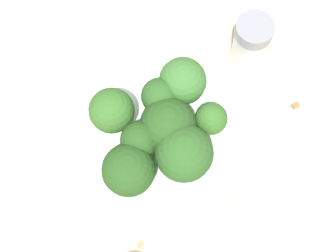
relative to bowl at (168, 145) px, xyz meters
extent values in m
plane|color=beige|center=(0.00, 0.00, -0.03)|extent=(3.00, 3.00, 0.00)
cylinder|color=white|center=(0.00, 0.00, 0.00)|extent=(0.17, 0.17, 0.05)
cylinder|color=#7A9E5B|center=(0.03, -0.01, 0.04)|extent=(0.02, 0.02, 0.03)
sphere|color=#2D5B23|center=(0.03, -0.01, 0.06)|extent=(0.04, 0.04, 0.04)
cylinder|color=#84AD66|center=(0.00, 0.00, 0.04)|extent=(0.02, 0.02, 0.02)
sphere|color=#28511E|center=(0.00, 0.00, 0.06)|extent=(0.06, 0.06, 0.06)
cylinder|color=#7A9E5B|center=(-0.03, 0.00, 0.04)|extent=(0.02, 0.02, 0.02)
sphere|color=#2D5B23|center=(-0.03, 0.00, 0.06)|extent=(0.06, 0.06, 0.06)
cylinder|color=#84AD66|center=(0.04, 0.04, 0.04)|extent=(0.02, 0.02, 0.03)
sphere|color=#386B28|center=(0.04, 0.04, 0.06)|extent=(0.04, 0.04, 0.04)
cylinder|color=#84AD66|center=(-0.02, 0.05, 0.04)|extent=(0.02, 0.02, 0.02)
sphere|color=#28511E|center=(-0.02, 0.05, 0.05)|extent=(0.05, 0.05, 0.05)
cylinder|color=#84AD66|center=(-0.01, -0.04, 0.04)|extent=(0.02, 0.02, 0.02)
sphere|color=#386B28|center=(-0.01, -0.04, 0.06)|extent=(0.03, 0.03, 0.03)
cylinder|color=#8EB770|center=(0.03, -0.03, 0.04)|extent=(0.02, 0.02, 0.03)
sphere|color=#3D7533|center=(0.03, -0.03, 0.06)|extent=(0.05, 0.05, 0.05)
cylinder|color=#7A9E5B|center=(0.00, 0.03, 0.04)|extent=(0.02, 0.02, 0.02)
sphere|color=#28511E|center=(0.00, 0.03, 0.06)|extent=(0.04, 0.04, 0.04)
cylinder|color=silver|center=(0.06, -0.14, 0.00)|extent=(0.04, 0.04, 0.06)
cylinder|color=gray|center=(0.06, -0.14, 0.04)|extent=(0.04, 0.04, 0.02)
cube|color=#AD7F4C|center=(-0.08, 0.07, -0.02)|extent=(0.01, 0.01, 0.01)
cube|color=olive|center=(-0.02, -0.15, -0.02)|extent=(0.01, 0.01, 0.01)
camera|label=1|loc=(-0.17, 0.09, 0.56)|focal=60.00mm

